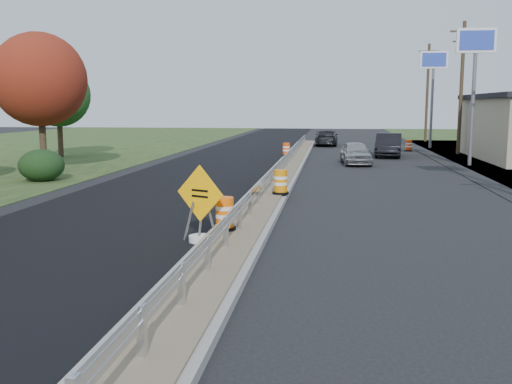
# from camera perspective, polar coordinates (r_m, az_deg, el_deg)

# --- Properties ---
(ground) EXTENTS (140.00, 140.00, 0.00)m
(ground) POSITION_cam_1_polar(r_m,az_deg,el_deg) (19.37, 0.26, -1.81)
(ground) COLOR black
(ground) RESTS_ON ground
(milled_overlay) EXTENTS (7.20, 120.00, 0.01)m
(milled_overlay) POSITION_cam_1_polar(r_m,az_deg,el_deg) (29.90, -5.66, 1.86)
(milled_overlay) COLOR black
(milled_overlay) RESTS_ON ground
(median) EXTENTS (1.60, 55.00, 0.23)m
(median) POSITION_cam_1_polar(r_m,az_deg,el_deg) (27.22, 2.42, 1.45)
(median) COLOR gray
(median) RESTS_ON ground
(guardrail) EXTENTS (0.10, 46.15, 0.72)m
(guardrail) POSITION_cam_1_polar(r_m,az_deg,el_deg) (28.14, 2.61, 2.95)
(guardrail) COLOR silver
(guardrail) RESTS_ON median
(pylon_sign_mid) EXTENTS (2.20, 0.30, 7.90)m
(pylon_sign_mid) POSITION_cam_1_polar(r_m,az_deg,el_deg) (35.94, 21.11, 12.80)
(pylon_sign_mid) COLOR slate
(pylon_sign_mid) RESTS_ON ground
(pylon_sign_north) EXTENTS (2.20, 0.30, 7.90)m
(pylon_sign_north) POSITION_cam_1_polar(r_m,az_deg,el_deg) (49.64, 17.32, 11.67)
(pylon_sign_north) COLOR slate
(pylon_sign_north) RESTS_ON ground
(utility_pole_nmid) EXTENTS (1.90, 0.26, 9.40)m
(utility_pole_nmid) POSITION_cam_1_polar(r_m,az_deg,el_deg) (43.87, 19.85, 9.99)
(utility_pole_nmid) COLOR #473523
(utility_pole_nmid) RESTS_ON ground
(utility_pole_north) EXTENTS (1.90, 0.26, 9.40)m
(utility_pole_north) POSITION_cam_1_polar(r_m,az_deg,el_deg) (58.62, 16.76, 9.66)
(utility_pole_north) COLOR #473523
(utility_pole_north) RESTS_ON ground
(hedge_north) EXTENTS (2.09, 2.09, 1.52)m
(hedge_north) POSITION_cam_1_polar(r_m,az_deg,el_deg) (28.43, -20.66, 2.53)
(hedge_north) COLOR black
(hedge_north) RESTS_ON ground
(tree_near_red) EXTENTS (4.95, 4.95, 7.35)m
(tree_near_red) POSITION_cam_1_polar(r_m,az_deg,el_deg) (32.79, -20.83, 10.44)
(tree_near_red) COLOR #473523
(tree_near_red) RESTS_ON ground
(tree_near_back) EXTENTS (4.29, 4.29, 6.37)m
(tree_near_back) POSITION_cam_1_polar(r_m,az_deg,el_deg) (41.26, -19.18, 9.14)
(tree_near_back) COLOR #473523
(tree_near_back) RESTS_ON ground
(caution_sign) EXTENTS (1.34, 0.64, 2.01)m
(caution_sign) POSITION_cam_1_polar(r_m,az_deg,el_deg) (14.82, -5.58, -3.09)
(caution_sign) COLOR white
(caution_sign) RESTS_ON ground
(barrel_median_near) EXTENTS (0.60, 0.60, 0.88)m
(barrel_median_near) POSITION_cam_1_polar(r_m,az_deg,el_deg) (15.19, -3.13, -2.23)
(barrel_median_near) COLOR black
(barrel_median_near) RESTS_ON median
(barrel_median_mid) EXTENTS (0.62, 0.62, 0.91)m
(barrel_median_mid) POSITION_cam_1_polar(r_m,az_deg,el_deg) (21.35, 2.47, 0.97)
(barrel_median_mid) COLOR black
(barrel_median_mid) RESTS_ON median
(barrel_median_far) EXTENTS (0.59, 0.59, 0.86)m
(barrel_median_far) POSITION_cam_1_polar(r_m,az_deg,el_deg) (37.64, 3.06, 4.25)
(barrel_median_far) COLOR black
(barrel_median_far) RESTS_ON median
(barrel_shoulder_far) EXTENTS (0.59, 0.59, 0.86)m
(barrel_shoulder_far) POSITION_cam_1_polar(r_m,az_deg,el_deg) (46.10, 15.02, 4.49)
(barrel_shoulder_far) COLOR black
(barrel_shoulder_far) RESTS_ON ground
(car_silver) EXTENTS (2.00, 4.20, 1.39)m
(car_silver) POSITION_cam_1_polar(r_m,az_deg,el_deg) (34.95, 9.94, 3.88)
(car_silver) COLOR #A3A2A7
(car_silver) RESTS_ON ground
(car_dark_mid) EXTENTS (2.26, 5.04, 1.61)m
(car_dark_mid) POSITION_cam_1_polar(r_m,az_deg,el_deg) (40.78, 13.12, 4.60)
(car_dark_mid) COLOR black
(car_dark_mid) RESTS_ON ground
(car_dark_far) EXTENTS (2.00, 4.81, 1.39)m
(car_dark_far) POSITION_cam_1_polar(r_m,az_deg,el_deg) (51.09, 7.07, 5.41)
(car_dark_far) COLOR black
(car_dark_far) RESTS_ON ground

